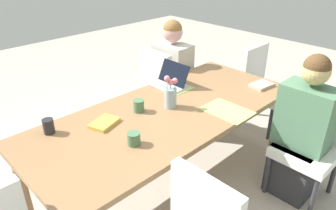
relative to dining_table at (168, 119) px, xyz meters
name	(u,v)px	position (x,y,z in m)	size (l,w,h in m)	color
ground_plane	(168,185)	(0.00, 0.00, -0.66)	(10.00, 10.00, 0.00)	#B2A899
dining_table	(168,119)	(0.00, 0.00, 0.00)	(2.22, 0.95, 0.73)	olive
chair_near_left_near	(164,85)	(-0.68, -0.77, -0.16)	(0.44, 0.44, 0.90)	silver
person_near_left_near	(172,82)	(-0.76, -0.71, -0.13)	(0.36, 0.40, 1.19)	#2D2D33
chair_far_left_mid	(312,139)	(-0.79, 0.82, -0.16)	(0.44, 0.44, 0.90)	silver
person_far_left_mid	(301,136)	(-0.71, 0.76, -0.13)	(0.36, 0.40, 1.19)	#2D2D33
chair_head_left_right_mid	(261,84)	(-1.46, -0.04, -0.16)	(0.44, 0.44, 0.90)	silver
flower_vase	(171,95)	(-0.06, -0.03, 0.17)	(0.10, 0.09, 0.27)	#8EA8B7
placemat_near_left_near	(170,86)	(-0.34, -0.32, 0.07)	(0.36, 0.26, 0.00)	#9EBC66
placemat_far_left_mid	(227,111)	(-0.32, 0.32, 0.07)	(0.36, 0.26, 0.00)	#9EBC66
laptop_near_left_near	(170,82)	(-0.34, -0.32, 0.11)	(0.22, 0.32, 0.20)	silver
coffee_mug_near_left	(139,106)	(0.16, -0.15, 0.12)	(0.08, 0.08, 0.09)	#47704C
coffee_mug_near_right	(49,126)	(0.79, -0.34, 0.12)	(0.07, 0.07, 0.10)	#232328
coffee_mug_centre_left	(134,139)	(0.47, 0.17, 0.11)	(0.08, 0.08, 0.08)	#47704C
book_red_cover	(262,85)	(-0.92, 0.26, 0.08)	(0.20, 0.14, 0.03)	#B2A38E
book_blue_cover	(104,123)	(0.46, -0.17, 0.08)	(0.20, 0.14, 0.02)	gold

